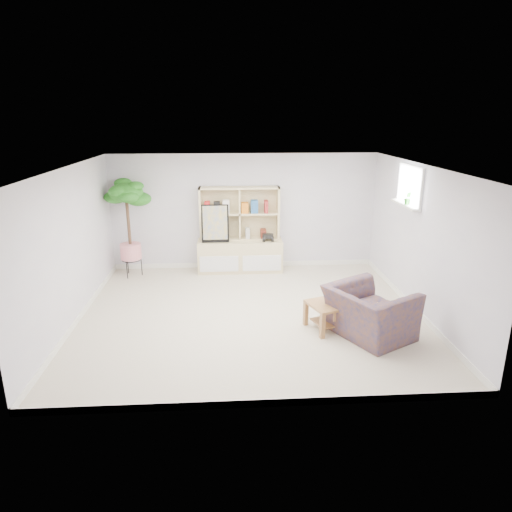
{
  "coord_description": "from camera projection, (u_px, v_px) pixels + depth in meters",
  "views": [
    {
      "loc": [
        -0.34,
        -6.87,
        3.14
      ],
      "look_at": [
        0.12,
        0.49,
        0.85
      ],
      "focal_mm": 32.0,
      "sensor_mm": 36.0,
      "label": 1
    }
  ],
  "objects": [
    {
      "name": "window",
      "position": [
        410.0,
        186.0,
        7.64
      ],
      "size": [
        0.1,
        0.98,
        0.68
      ],
      "primitive_type": null,
      "color": "#AFCBE7",
      "rests_on": "walls"
    },
    {
      "name": "toy_truck",
      "position": [
        268.0,
        237.0,
        9.36
      ],
      "size": [
        0.33,
        0.23,
        0.17
      ],
      "primitive_type": null,
      "rotation": [
        0.0,
        0.0,
        -0.03
      ],
      "color": "black",
      "rests_on": "storage_unit"
    },
    {
      "name": "ceiling",
      "position": [
        250.0,
        167.0,
        6.79
      ],
      "size": [
        5.5,
        5.0,
        0.01
      ],
      "primitive_type": "cube",
      "color": "silver",
      "rests_on": "walls"
    },
    {
      "name": "baseboard",
      "position": [
        250.0,
        312.0,
        7.48
      ],
      "size": [
        5.5,
        5.0,
        0.1
      ],
      "primitive_type": null,
      "color": "white",
      "rests_on": "floor"
    },
    {
      "name": "poster",
      "position": [
        215.0,
        224.0,
        9.21
      ],
      "size": [
        0.56,
        0.14,
        0.77
      ],
      "primitive_type": null,
      "rotation": [
        0.0,
        0.0,
        0.02
      ],
      "color": "gold",
      "rests_on": "storage_unit"
    },
    {
      "name": "storage_unit",
      "position": [
        240.0,
        230.0,
        9.37
      ],
      "size": [
        1.75,
        0.59,
        1.75
      ],
      "primitive_type": null,
      "color": "#CBB87E",
      "rests_on": "floor"
    },
    {
      "name": "coffee_table",
      "position": [
        341.0,
        313.0,
        7.03
      ],
      "size": [
        1.15,
        0.87,
        0.42
      ],
      "primitive_type": null,
      "rotation": [
        0.0,
        0.0,
        0.35
      ],
      "color": "#8A613F",
      "rests_on": "floor"
    },
    {
      "name": "floor",
      "position": [
        250.0,
        314.0,
        7.5
      ],
      "size": [
        5.5,
        5.0,
        0.01
      ],
      "primitive_type": "cube",
      "color": "beige",
      "rests_on": "ground"
    },
    {
      "name": "floor_tree",
      "position": [
        129.0,
        229.0,
        9.02
      ],
      "size": [
        0.82,
        0.82,
        1.96
      ],
      "primitive_type": null,
      "rotation": [
        0.0,
        0.0,
        0.14
      ],
      "color": "#196B1A",
      "rests_on": "floor"
    },
    {
      "name": "armchair",
      "position": [
        370.0,
        309.0,
        6.65
      ],
      "size": [
        1.42,
        1.48,
        0.84
      ],
      "primitive_type": "imported",
      "rotation": [
        0.0,
        0.0,
        2.08
      ],
      "color": "navy",
      "rests_on": "floor"
    },
    {
      "name": "walls",
      "position": [
        250.0,
        244.0,
        7.14
      ],
      "size": [
        5.51,
        5.01,
        2.4
      ],
      "color": "silver",
      "rests_on": "floor"
    },
    {
      "name": "window_sill",
      "position": [
        405.0,
        205.0,
        7.73
      ],
      "size": [
        0.14,
        1.0,
        0.04
      ],
      "primitive_type": "cube",
      "color": "white",
      "rests_on": "walls"
    },
    {
      "name": "table_plant",
      "position": [
        337.0,
        290.0,
        7.0
      ],
      "size": [
        0.34,
        0.32,
        0.3
      ],
      "primitive_type": "imported",
      "rotation": [
        0.0,
        0.0,
        0.46
      ],
      "color": "#24732F",
      "rests_on": "coffee_table"
    },
    {
      "name": "sill_plant",
      "position": [
        408.0,
        198.0,
        7.61
      ],
      "size": [
        0.15,
        0.14,
        0.22
      ],
      "primitive_type": "imported",
      "rotation": [
        0.0,
        0.0,
        -0.43
      ],
      "color": "#196B1A",
      "rests_on": "window_sill"
    }
  ]
}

